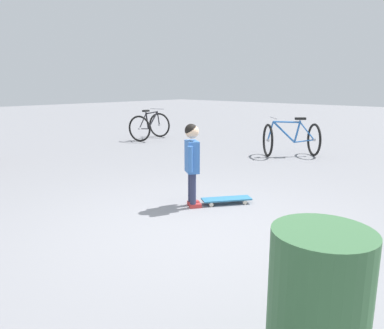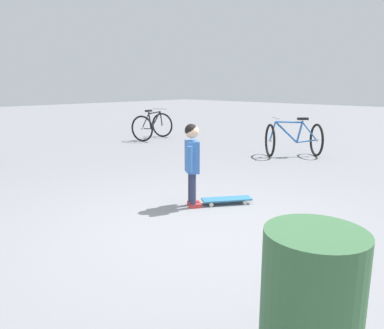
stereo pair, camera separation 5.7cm
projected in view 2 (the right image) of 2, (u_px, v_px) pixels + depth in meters
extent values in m
plane|color=gray|center=(195.00, 230.00, 3.96)|extent=(50.00, 50.00, 0.00)
cylinder|color=#2D3351|center=(191.00, 187.00, 4.74)|extent=(0.08, 0.08, 0.42)
cube|color=#B73333|center=(193.00, 203.00, 4.79)|extent=(0.17, 0.15, 0.05)
cylinder|color=#2D3351|center=(193.00, 190.00, 4.63)|extent=(0.08, 0.08, 0.42)
cube|color=#B73333|center=(195.00, 206.00, 4.68)|extent=(0.17, 0.15, 0.05)
cube|color=#386BB7|center=(192.00, 157.00, 4.60)|extent=(0.25, 0.28, 0.40)
cylinder|color=#386BB7|center=(197.00, 154.00, 4.77)|extent=(0.06, 0.06, 0.32)
cylinder|color=#386BB7|center=(190.00, 159.00, 4.44)|extent=(0.06, 0.06, 0.32)
sphere|color=beige|center=(192.00, 132.00, 4.53)|extent=(0.17, 0.17, 0.17)
sphere|color=black|center=(191.00, 130.00, 4.52)|extent=(0.16, 0.16, 0.16)
cube|color=teal|center=(227.00, 199.00, 4.82)|extent=(0.64, 0.53, 0.02)
cube|color=#B7B7BC|center=(243.00, 199.00, 4.87)|extent=(0.09, 0.11, 0.02)
cube|color=#B7B7BC|center=(210.00, 201.00, 4.78)|extent=(0.09, 0.11, 0.02)
cylinder|color=beige|center=(241.00, 199.00, 4.94)|extent=(0.06, 0.06, 0.06)
cylinder|color=beige|center=(245.00, 202.00, 4.80)|extent=(0.06, 0.06, 0.06)
cylinder|color=beige|center=(208.00, 201.00, 4.86)|extent=(0.06, 0.06, 0.06)
cylinder|color=beige|center=(211.00, 205.00, 4.71)|extent=(0.06, 0.06, 0.06)
torus|color=black|center=(162.00, 125.00, 10.91)|extent=(0.25, 0.70, 0.71)
torus|color=black|center=(142.00, 129.00, 10.03)|extent=(0.25, 0.70, 0.71)
cylinder|color=#B7B7BC|center=(162.00, 125.00, 10.91)|extent=(0.07, 0.07, 0.06)
cylinder|color=#B7B7BC|center=(142.00, 129.00, 10.03)|extent=(0.07, 0.07, 0.06)
cylinder|color=black|center=(156.00, 120.00, 10.57)|extent=(0.51, 0.18, 0.48)
cylinder|color=black|center=(155.00, 113.00, 10.48)|extent=(0.58, 0.20, 0.06)
cylinder|color=black|center=(150.00, 121.00, 10.31)|extent=(0.14, 0.08, 0.48)
cylinder|color=black|center=(147.00, 129.00, 10.22)|extent=(0.42, 0.15, 0.08)
cylinder|color=black|center=(145.00, 121.00, 10.13)|extent=(0.35, 0.12, 0.40)
cylinder|color=black|center=(161.00, 118.00, 10.82)|extent=(0.13, 0.07, 0.41)
cube|color=black|center=(149.00, 111.00, 10.21)|extent=(0.24, 0.16, 0.05)
cylinder|color=#B7B7BC|center=(160.00, 109.00, 10.72)|extent=(0.15, 0.45, 0.02)
torus|color=black|center=(270.00, 140.00, 7.91)|extent=(0.52, 0.55, 0.71)
torus|color=black|center=(316.00, 140.00, 7.97)|extent=(0.52, 0.55, 0.71)
cylinder|color=#B7B7BC|center=(270.00, 140.00, 7.91)|extent=(0.08, 0.08, 0.06)
cylinder|color=#B7B7BC|center=(316.00, 140.00, 7.97)|extent=(0.08, 0.08, 0.06)
cylinder|color=#2D6BB7|center=(286.00, 132.00, 7.89)|extent=(0.41, 0.38, 0.48)
cylinder|color=#2D6BB7|center=(289.00, 122.00, 7.85)|extent=(0.46, 0.43, 0.06)
cylinder|color=#2D6BB7|center=(300.00, 132.00, 7.91)|extent=(0.13, 0.12, 0.48)
cylinder|color=#2D6BB7|center=(307.00, 141.00, 7.96)|extent=(0.34, 0.31, 0.08)
cylinder|color=#2D6BB7|center=(310.00, 131.00, 7.92)|extent=(0.28, 0.26, 0.40)
cylinder|color=#2D6BB7|center=(273.00, 131.00, 7.87)|extent=(0.12, 0.11, 0.41)
cube|color=black|center=(303.00, 119.00, 7.85)|extent=(0.23, 0.22, 0.05)
cylinder|color=#B7B7BC|center=(276.00, 118.00, 7.81)|extent=(0.33, 0.35, 0.02)
cylinder|color=#38663D|center=(310.00, 314.00, 1.80)|extent=(0.49, 0.49, 0.86)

